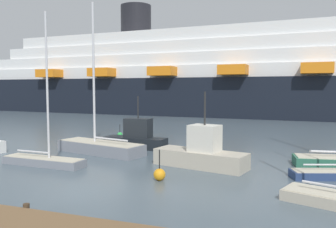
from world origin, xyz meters
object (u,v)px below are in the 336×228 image
Objects in this scene: fishing_boat_1 at (136,137)px; channel_buoy_1 at (159,174)px; sailboat_4 at (100,146)px; sailboat_0 at (44,158)px; sailboat_2 at (336,172)px; cruise_ship at (242,77)px; channel_buoy_0 at (120,135)px; fishing_boat_0 at (201,153)px.

channel_buoy_1 is at bearing -55.54° from fishing_boat_1.
sailboat_4 is at bearing 140.06° from channel_buoy_1.
sailboat_0 is 1.83× the size of fishing_boat_1.
fishing_boat_1 is at bearing 71.66° from sailboat_0.
fishing_boat_1 is 3.17× the size of channel_buoy_1.
cruise_ship is (-10.78, 44.35, 6.64)m from sailboat_2.
channel_buoy_0 is 17.20m from channel_buoy_1.
fishing_boat_0 reaches higher than fishing_boat_1.
cruise_ship reaches higher than sailboat_2.
sailboat_2 is 0.72× the size of sailboat_4.
cruise_ship is (3.83, 38.99, 6.12)m from fishing_boat_1.
sailboat_2 is at bearing -72.80° from cruise_ship.
sailboat_0 is 0.85× the size of sailboat_4.
channel_buoy_0 is at bearing 150.56° from fishing_boat_0.
fishing_boat_0 is 4.20m from channel_buoy_1.
channel_buoy_0 is (-11.05, 10.30, -0.62)m from fishing_boat_0.
channel_buoy_0 is 35.36m from cruise_ship.
cruise_ship is at bearing 91.93° from channel_buoy_1.
channel_buoy_0 is (-1.16, 13.18, -0.20)m from sailboat_0.
sailboat_4 is 8.63× the size of channel_buoy_0.
cruise_ship reaches higher than fishing_boat_1.
channel_buoy_1 is at bearing -55.82° from channel_buoy_0.
fishing_boat_0 reaches higher than channel_buoy_0.
sailboat_2 reaches higher than channel_buoy_0.
fishing_boat_0 is 0.05× the size of cruise_ship.
fishing_boat_1 is (3.06, 7.95, 0.43)m from sailboat_0.
sailboat_0 is 7.37× the size of channel_buoy_0.
fishing_boat_0 is at bearing -33.28° from fishing_boat_1.
sailboat_2 is at bearing 11.05° from sailboat_0.
cruise_ship is (6.89, 46.94, 6.55)m from sailboat_0.
sailboat_2 is at bearing -173.97° from sailboat_4.
fishing_boat_0 is 4.70× the size of channel_buoy_0.
cruise_ship is at bearing 85.13° from sailboat_2.
sailboat_2 is 9.86m from channel_buoy_1.
sailboat_4 is 1.84× the size of fishing_boat_0.
sailboat_0 is 5.13m from sailboat_4.
fishing_boat_0 is 44.58m from cruise_ship.
fishing_boat_0 is 3.70× the size of channel_buoy_1.
sailboat_0 is at bearing 172.99° from channel_buoy_1.
sailboat_0 is 8.53m from fishing_boat_1.
sailboat_4 is at bearing -73.13° from channel_buoy_0.
channel_buoy_0 is at bearing -58.87° from sailboat_4.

